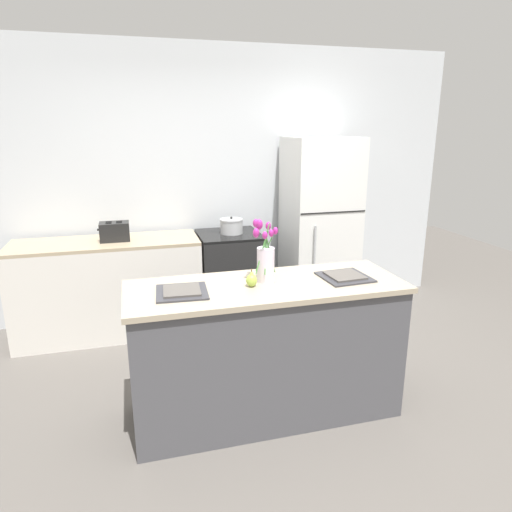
% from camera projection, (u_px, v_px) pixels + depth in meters
% --- Properties ---
extents(ground_plane, '(10.00, 10.00, 0.00)m').
position_uv_depth(ground_plane, '(265.00, 410.00, 3.20)').
color(ground_plane, '#59544F').
extents(back_wall, '(5.20, 0.08, 2.70)m').
position_uv_depth(back_wall, '(211.00, 184.00, 4.68)').
color(back_wall, silver).
rests_on(back_wall, ground_plane).
extents(kitchen_island, '(1.80, 0.66, 0.94)m').
position_uv_depth(kitchen_island, '(266.00, 350.00, 3.07)').
color(kitchen_island, '#4C4C51').
rests_on(kitchen_island, ground_plane).
extents(back_counter, '(1.68, 0.60, 0.91)m').
position_uv_depth(back_counter, '(109.00, 288.00, 4.29)').
color(back_counter, silver).
rests_on(back_counter, ground_plane).
extents(stove_range, '(0.60, 0.61, 0.91)m').
position_uv_depth(stove_range, '(230.00, 278.00, 4.58)').
color(stove_range, black).
rests_on(stove_range, ground_plane).
extents(refrigerator, '(0.68, 0.67, 1.82)m').
position_uv_depth(refrigerator, '(319.00, 228.00, 4.70)').
color(refrigerator, white).
rests_on(refrigerator, ground_plane).
extents(flower_vase, '(0.17, 0.17, 0.43)m').
position_uv_depth(flower_vase, '(265.00, 259.00, 2.95)').
color(flower_vase, silver).
rests_on(flower_vase, kitchen_island).
extents(pear_figurine, '(0.07, 0.07, 0.12)m').
position_uv_depth(pear_figurine, '(252.00, 280.00, 2.88)').
color(pear_figurine, '#9EBC47').
rests_on(pear_figurine, kitchen_island).
extents(plate_setting_left, '(0.33, 0.33, 0.02)m').
position_uv_depth(plate_setting_left, '(182.00, 291.00, 2.78)').
color(plate_setting_left, '#333338').
rests_on(plate_setting_left, kitchen_island).
extents(plate_setting_right, '(0.33, 0.33, 0.02)m').
position_uv_depth(plate_setting_right, '(345.00, 276.00, 3.06)').
color(plate_setting_right, '#333338').
rests_on(plate_setting_right, kitchen_island).
extents(toaster, '(0.28, 0.18, 0.17)m').
position_uv_depth(toaster, '(115.00, 231.00, 4.15)').
color(toaster, black).
rests_on(toaster, back_counter).
extents(cooking_pot, '(0.22, 0.22, 0.17)m').
position_uv_depth(cooking_pot, '(231.00, 226.00, 4.44)').
color(cooking_pot, '#B2B5B7').
rests_on(cooking_pot, stove_range).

